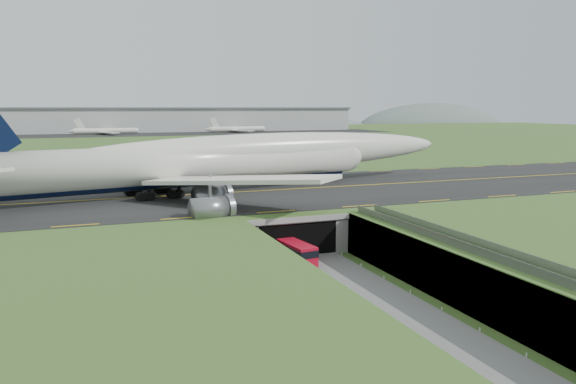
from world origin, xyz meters
name	(u,v)px	position (x,y,z in m)	size (l,w,h in m)	color
ground	(321,272)	(0.00, 0.00, 0.00)	(900.00, 900.00, 0.00)	#345A24
airfield_deck	(321,250)	(0.00, 0.00, 3.00)	(800.00, 800.00, 6.00)	gray
trench_road	(346,288)	(0.00, -7.50, 0.10)	(12.00, 75.00, 0.20)	slate
taxiway	(248,192)	(0.00, 33.00, 6.09)	(800.00, 44.00, 0.18)	black
tunnel_portal	(278,223)	(0.00, 16.71, 3.33)	(17.00, 22.30, 6.00)	gray
guideway	(490,262)	(11.00, -19.11, 5.32)	(3.00, 53.00, 7.05)	#A8A8A3
jumbo_jet	(222,160)	(-4.29, 35.47, 11.87)	(104.21, 64.47, 21.72)	silver
shuttle_tram	(297,253)	(-1.67, 4.45, 1.64)	(3.66, 7.58, 2.98)	#B80C22
cargo_terminal	(125,120)	(-0.14, 299.41, 13.96)	(320.00, 67.00, 15.60)	#B2B2B2
distant_hills	(189,137)	(64.38, 430.00, -4.00)	(700.00, 91.00, 60.00)	#566763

